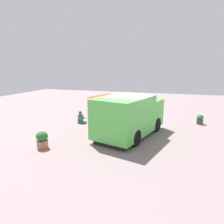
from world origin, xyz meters
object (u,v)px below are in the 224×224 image
food_truck (130,117)px  plaza_bench (108,113)px  planter_flowering_near (42,139)px  planter_flowering_far (200,119)px  person_customer (81,118)px

food_truck → plaza_bench: (3.78, 2.62, -0.75)m
planter_flowering_near → plaza_bench: planter_flowering_near is taller
planter_flowering_near → planter_flowering_far: 10.37m
person_customer → planter_flowering_far: bearing=-74.1°
food_truck → person_customer: food_truck is taller
planter_flowering_far → plaza_bench: 6.72m
food_truck → plaza_bench: food_truck is taller
food_truck → plaza_bench: size_ratio=4.07×
food_truck → planter_flowering_far: 5.66m
planter_flowering_far → plaza_bench: (-0.04, 6.72, 0.02)m
person_customer → plaza_bench: 2.53m
food_truck → planter_flowering_near: food_truck is taller
food_truck → plaza_bench: bearing=34.7°
food_truck → person_customer: size_ratio=6.18×
person_customer → planter_flowering_far: (2.26, -7.95, 0.00)m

